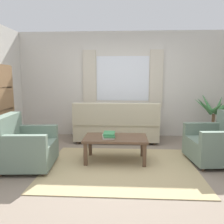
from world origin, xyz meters
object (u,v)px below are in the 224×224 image
object	(u,v)px
coffee_table	(115,140)
book_stack_on_table	(109,135)
couch	(116,126)
armchair_right	(217,143)
potted_plant	(213,120)
armchair_left	(24,147)

from	to	relation	value
coffee_table	book_stack_on_table	xyz separation A→B (m)	(-0.12, -0.03, 0.10)
couch	coffee_table	bearing A→B (deg)	91.52
armchair_right	couch	bearing A→B (deg)	-131.62
coffee_table	potted_plant	world-z (taller)	potted_plant
coffee_table	armchair_left	bearing A→B (deg)	-165.09
book_stack_on_table	potted_plant	distance (m)	2.70
couch	armchair_left	distance (m)	2.23
armchair_right	potted_plant	world-z (taller)	potted_plant
couch	armchair_right	size ratio (longest dim) A/B	2.06
armchair_left	potted_plant	distance (m)	4.07
armchair_left	book_stack_on_table	bearing A→B (deg)	-79.48
couch	potted_plant	distance (m)	2.22
couch	book_stack_on_table	bearing A→B (deg)	86.57
coffee_table	book_stack_on_table	world-z (taller)	book_stack_on_table
coffee_table	book_stack_on_table	bearing A→B (deg)	-164.20
coffee_table	book_stack_on_table	size ratio (longest dim) A/B	3.13
couch	armchair_left	bearing A→B (deg)	49.77
armchair_left	armchair_right	bearing A→B (deg)	-87.01
potted_plant	coffee_table	bearing A→B (deg)	-147.55
couch	coffee_table	size ratio (longest dim) A/B	1.73
book_stack_on_table	coffee_table	bearing A→B (deg)	15.80
armchair_right	armchair_left	bearing A→B (deg)	-88.75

